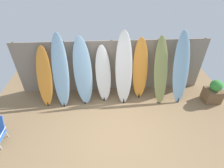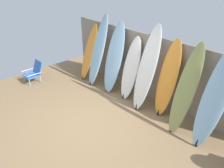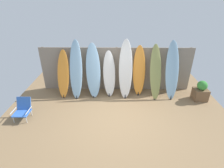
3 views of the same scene
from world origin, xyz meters
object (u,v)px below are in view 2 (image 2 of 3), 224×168
surfboard_orange_5 (168,79)px  surfboard_skyblue_7 (215,98)px  surfboard_orange_0 (89,53)px  beach_chair (34,72)px  surfboard_skyblue_1 (98,51)px  surfboard_olive_6 (186,90)px  surfboard_white_4 (147,69)px  surfboard_white_3 (131,69)px  surfboard_skyblue_2 (114,58)px

surfboard_orange_5 → surfboard_skyblue_7: size_ratio=0.90×
surfboard_orange_0 → surfboard_skyblue_7: bearing=-0.1°
surfboard_orange_5 → beach_chair: bearing=-156.9°
surfboard_skyblue_7 → surfboard_orange_0: bearing=179.9°
surfboard_skyblue_1 → surfboard_skyblue_7: surfboard_skyblue_1 is taller
surfboard_orange_0 → surfboard_olive_6: (3.54, -0.03, 0.12)m
surfboard_white_4 → surfboard_orange_5: size_ratio=1.13×
surfboard_orange_0 → surfboard_orange_5: surfboard_orange_5 is taller
surfboard_skyblue_1 → surfboard_white_4: bearing=1.0°
surfboard_orange_5 → beach_chair: 4.31m
surfboard_white_3 → surfboard_olive_6: 1.77m
surfboard_skyblue_7 → surfboard_skyblue_1: bearing=-179.7°
surfboard_skyblue_1 → surfboard_white_4: 1.88m
surfboard_orange_0 → surfboard_skyblue_1: (0.52, -0.03, 0.20)m
surfboard_orange_5 → surfboard_white_3: bearing=-177.1°
surfboard_white_3 → surfboard_skyblue_7: 2.39m
surfboard_orange_0 → surfboard_olive_6: size_ratio=0.89×
surfboard_skyblue_2 → surfboard_white_3: (0.61, 0.06, -0.15)m
surfboard_orange_5 → surfboard_skyblue_2: bearing=-176.2°
surfboard_orange_5 → surfboard_orange_0: bearing=-176.9°
surfboard_skyblue_2 → surfboard_orange_5: size_ratio=1.05×
surfboard_skyblue_2 → surfboard_white_3: size_ratio=1.17×
surfboard_skyblue_1 → surfboard_white_4: surfboard_white_4 is taller
surfboard_skyblue_1 → surfboard_skyblue_7: bearing=0.3°
surfboard_skyblue_2 → surfboard_olive_6: size_ratio=1.01×
surfboard_skyblue_1 → surfboard_orange_0: bearing=176.6°
surfboard_skyblue_1 → surfboard_skyblue_2: bearing=6.2°
surfboard_white_4 → surfboard_olive_6: (1.14, -0.03, -0.09)m
surfboard_skyblue_1 → surfboard_white_3: surfboard_skyblue_1 is taller
surfboard_white_4 → surfboard_orange_5: surfboard_white_4 is taller
surfboard_skyblue_7 → beach_chair: size_ratio=3.28×
surfboard_white_4 → surfboard_orange_5: 0.57m
surfboard_orange_0 → surfboard_skyblue_7: size_ratio=0.83×
surfboard_orange_5 → surfboard_white_4: bearing=-164.1°
surfboard_white_3 → surfboard_orange_5: surfboard_orange_5 is taller
surfboard_olive_6 → surfboard_skyblue_7: size_ratio=0.94×
surfboard_white_4 → surfboard_skyblue_1: bearing=-179.0°
surfboard_skyblue_2 → surfboard_olive_6: 2.37m
surfboard_skyblue_1 → surfboard_white_4: (1.88, 0.03, 0.01)m
surfboard_white_4 → surfboard_orange_5: (0.54, 0.15, -0.13)m
surfboard_white_3 → beach_chair: (-2.76, -1.61, -0.52)m
surfboard_orange_0 → surfboard_skyblue_1: 0.56m
surfboard_orange_0 → surfboard_white_3: surfboard_orange_0 is taller
surfboard_skyblue_2 → surfboard_white_3: surfboard_skyblue_2 is taller
surfboard_skyblue_2 → surfboard_skyblue_7: bearing=-0.9°
surfboard_orange_0 → surfboard_white_3: 1.78m
surfboard_white_4 → surfboard_skyblue_7: (1.76, -0.01, -0.02)m
surfboard_white_3 → surfboard_skyblue_2: bearing=-174.6°
surfboard_skyblue_2 → surfboard_orange_5: surfboard_skyblue_2 is taller
surfboard_skyblue_1 → surfboard_orange_5: size_ratio=1.12×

